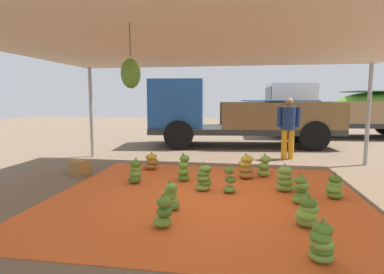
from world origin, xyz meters
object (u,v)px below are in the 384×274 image
banana_bunch_0 (285,180)px  crate_0 (80,168)px  banana_bunch_7 (301,191)px  worker_0 (288,124)px  banana_bunch_9 (322,244)px  banana_bunch_3 (171,197)px  banana_bunch_6 (335,187)px  banana_bunch_12 (151,162)px  banana_bunch_11 (135,172)px  banana_bunch_10 (264,167)px  banana_bunch_4 (246,168)px  cargo_truck_main (233,114)px  banana_bunch_13 (230,181)px  banana_bunch_2 (184,169)px  cargo_truck_far (342,109)px  banana_bunch_8 (307,212)px  banana_bunch_1 (204,179)px  banana_bunch_5 (164,213)px

banana_bunch_0 → crate_0: size_ratio=1.38×
banana_bunch_7 → worker_0: (0.34, 3.96, 0.80)m
banana_bunch_0 → banana_bunch_9: (0.04, -2.53, -0.02)m
banana_bunch_7 → banana_bunch_0: bearing=105.6°
banana_bunch_3 → crate_0: bearing=143.6°
banana_bunch_6 → banana_bunch_12: bearing=156.4°
banana_bunch_9 → banana_bunch_11: size_ratio=0.93×
banana_bunch_7 → banana_bunch_6: bearing=30.3°
banana_bunch_7 → banana_bunch_10: bearing=105.6°
banana_bunch_4 → banana_bunch_7: size_ratio=1.08×
banana_bunch_6 → banana_bunch_7: banana_bunch_7 is taller
banana_bunch_9 → cargo_truck_main: bearing=97.9°
banana_bunch_6 → banana_bunch_13: 1.80m
banana_bunch_2 → banana_bunch_6: bearing=-13.6°
banana_bunch_2 → cargo_truck_far: 10.48m
crate_0 → cargo_truck_main: bearing=56.9°
banana_bunch_8 → banana_bunch_12: bearing=135.7°
banana_bunch_3 → banana_bunch_7: 2.13m
banana_bunch_10 → worker_0: bearing=70.3°
banana_bunch_8 → banana_bunch_13: size_ratio=0.83×
banana_bunch_0 → banana_bunch_9: size_ratio=1.07×
banana_bunch_0 → cargo_truck_far: size_ratio=0.07×
banana_bunch_0 → banana_bunch_6: (0.80, -0.26, -0.03)m
banana_bunch_10 → banana_bunch_13: 1.49m
banana_bunch_3 → cargo_truck_far: cargo_truck_far is taller
banana_bunch_8 → cargo_truck_far: cargo_truck_far is taller
banana_bunch_13 → banana_bunch_6: bearing=-0.6°
banana_bunch_0 → banana_bunch_7: 0.65m
banana_bunch_8 → crate_0: size_ratio=1.19×
banana_bunch_8 → crate_0: (-4.50, 2.22, -0.04)m
banana_bunch_13 → banana_bunch_1: bearing=170.8°
banana_bunch_8 → worker_0: 5.01m
banana_bunch_12 → banana_bunch_13: (1.95, -1.62, 0.04)m
cargo_truck_main → worker_0: 2.87m
banana_bunch_5 → banana_bunch_6: size_ratio=1.00×
banana_bunch_11 → banana_bunch_8: bearing=-29.7°
banana_bunch_10 → banana_bunch_5: bearing=-117.1°
banana_bunch_3 → banana_bunch_7: (2.04, 0.63, 0.01)m
banana_bunch_13 → banana_bunch_12: bearing=140.4°
banana_bunch_7 → cargo_truck_main: cargo_truck_main is taller
banana_bunch_13 → banana_bunch_5: bearing=-116.2°
banana_bunch_10 → banana_bunch_13: bearing=-118.2°
banana_bunch_4 → cargo_truck_far: bearing=62.1°
banana_bunch_1 → banana_bunch_10: (1.19, 1.23, -0.00)m
banana_bunch_3 → banana_bunch_5: size_ratio=1.04×
banana_bunch_4 → crate_0: bearing=-176.1°
banana_bunch_7 → banana_bunch_1: bearing=164.5°
banana_bunch_0 → banana_bunch_8: size_ratio=1.16×
crate_0 → banana_bunch_7: bearing=-15.2°
banana_bunch_2 → banana_bunch_8: size_ratio=1.34×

